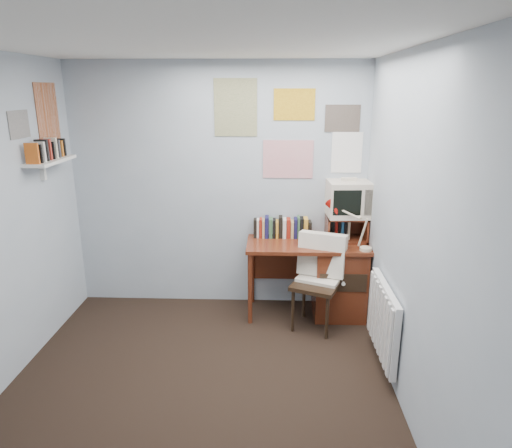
{
  "coord_description": "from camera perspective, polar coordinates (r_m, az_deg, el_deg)",
  "views": [
    {
      "loc": [
        0.55,
        -2.81,
        2.22
      ],
      "look_at": [
        0.41,
        0.97,
        1.1
      ],
      "focal_mm": 32.0,
      "sensor_mm": 36.0,
      "label": 1
    }
  ],
  "objects": [
    {
      "name": "ground",
      "position": [
        3.62,
        -7.57,
        -21.46
      ],
      "size": [
        3.5,
        3.5,
        0.0
      ],
      "primitive_type": "plane",
      "color": "black",
      "rests_on": "ground"
    },
    {
      "name": "back_wall",
      "position": [
        4.7,
        -4.64,
        4.5
      ],
      "size": [
        3.0,
        0.02,
        2.5
      ],
      "primitive_type": "cube",
      "color": "#AAB5C3",
      "rests_on": "ground"
    },
    {
      "name": "right_wall",
      "position": [
        3.12,
        19.76,
        -2.63
      ],
      "size": [
        0.02,
        3.5,
        2.5
      ],
      "primitive_type": "cube",
      "color": "#AAB5C3",
      "rests_on": "ground"
    },
    {
      "name": "ceiling",
      "position": [
        2.88,
        -9.57,
        21.85
      ],
      "size": [
        3.0,
        3.5,
        0.02
      ],
      "primitive_type": "cube",
      "color": "white",
      "rests_on": "back_wall"
    },
    {
      "name": "desk",
      "position": [
        4.7,
        9.64,
        -6.49
      ],
      "size": [
        1.2,
        0.55,
        0.76
      ],
      "color": "#622916",
      "rests_on": "ground"
    },
    {
      "name": "desk_chair",
      "position": [
        4.38,
        7.48,
        -7.59
      ],
      "size": [
        0.59,
        0.57,
        0.88
      ],
      "primitive_type": "cube",
      "rotation": [
        0.0,
        0.0,
        -0.4
      ],
      "color": "black",
      "rests_on": "ground"
    },
    {
      "name": "desk_lamp",
      "position": [
        4.37,
        13.71,
        -0.71
      ],
      "size": [
        0.33,
        0.29,
        0.41
      ],
      "primitive_type": "cube",
      "rotation": [
        0.0,
        0.0,
        -0.18
      ],
      "color": "#B2110B",
      "rests_on": "desk"
    },
    {
      "name": "tv_riser",
      "position": [
        4.66,
        11.19,
        -0.5
      ],
      "size": [
        0.4,
        0.3,
        0.25
      ],
      "primitive_type": "cube",
      "color": "#622916",
      "rests_on": "desk"
    },
    {
      "name": "crt_tv",
      "position": [
        4.6,
        11.44,
        3.35
      ],
      "size": [
        0.43,
        0.4,
        0.38
      ],
      "primitive_type": "cube",
      "rotation": [
        0.0,
        0.0,
        0.06
      ],
      "color": "beige",
      "rests_on": "tv_riser"
    },
    {
      "name": "book_row",
      "position": [
        4.67,
        3.4,
        -0.35
      ],
      "size": [
        0.6,
        0.14,
        0.22
      ],
      "primitive_type": "cube",
      "color": "#622916",
      "rests_on": "desk"
    },
    {
      "name": "radiator",
      "position": [
        3.92,
        15.64,
        -11.52
      ],
      "size": [
        0.09,
        0.8,
        0.6
      ],
      "primitive_type": "cube",
      "color": "white",
      "rests_on": "right_wall"
    },
    {
      "name": "wall_shelf",
      "position": [
        4.41,
        -24.31,
        7.21
      ],
      "size": [
        0.2,
        0.62,
        0.24
      ],
      "primitive_type": "cube",
      "color": "white",
      "rests_on": "left_wall"
    },
    {
      "name": "posters_back",
      "position": [
        4.57,
        4.11,
        11.79
      ],
      "size": [
        1.2,
        0.01,
        0.9
      ],
      "primitive_type": "cube",
      "color": "white",
      "rests_on": "back_wall"
    },
    {
      "name": "posters_left",
      "position": [
        4.42,
        -26.02,
        12.01
      ],
      "size": [
        0.01,
        0.7,
        0.6
      ],
      "primitive_type": "cube",
      "color": "white",
      "rests_on": "left_wall"
    }
  ]
}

